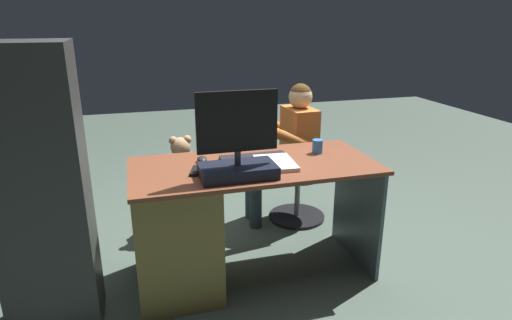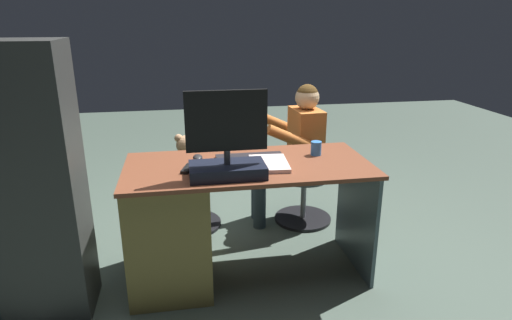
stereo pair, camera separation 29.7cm
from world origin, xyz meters
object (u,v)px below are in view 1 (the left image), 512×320
tv_remote (195,171)px  person (289,144)px  desk (192,225)px  computer_mouse (202,160)px  monitor (238,153)px  office_chair_teddy (184,200)px  cup (318,146)px  teddy_bear (181,159)px  keyboard (254,158)px  visitor_chair (297,190)px

tv_remote → person: size_ratio=0.13×
tv_remote → person: 1.12m
desk → computer_mouse: 0.40m
monitor → office_chair_teddy: monitor is taller
desk → person: (-0.87, -0.69, 0.25)m
office_chair_teddy → desk: bearing=87.5°
tv_remote → computer_mouse: bearing=-94.8°
cup → person: bearing=-91.9°
monitor → cup: (-0.60, -0.29, -0.09)m
person → teddy_bear: bearing=-4.6°
monitor → computer_mouse: 0.36m
keyboard → monitor: bearing=58.3°
teddy_bear → visitor_chair: size_ratio=0.74×
keyboard → teddy_bear: 0.79m
computer_mouse → desk: bearing=51.2°
keyboard → cup: cup is taller
cup → tv_remote: 0.84m
monitor → computer_mouse: monitor is taller
office_chair_teddy → teddy_bear: 0.33m
computer_mouse → office_chair_teddy: (0.06, -0.62, -0.53)m
visitor_chair → keyboard: bearing=47.7°
monitor → keyboard: monitor is taller
office_chair_teddy → keyboard: bearing=120.8°
cup → office_chair_teddy: 1.18m
office_chair_teddy → person: size_ratio=0.44×
keyboard → person: 0.75m
office_chair_teddy → person: 0.93m
office_chair_teddy → visitor_chair: 0.92m
tv_remote → person: bearing=-121.9°
teddy_bear → visitor_chair: (-0.92, 0.07, -0.33)m
keyboard → computer_mouse: 0.32m
keyboard → office_chair_teddy: 0.92m
tv_remote → office_chair_teddy: bearing=-73.1°
desk → visitor_chair: size_ratio=3.22×
keyboard → cup: size_ratio=4.70×
computer_mouse → teddy_bear: bearing=-84.2°
computer_mouse → visitor_chair: 1.15m
tv_remote → office_chair_teddy: 0.94m
visitor_chair → person: (0.08, -0.01, 0.40)m
office_chair_teddy → computer_mouse: bearing=95.9°
desk → keyboard: (-0.42, -0.09, 0.36)m
computer_mouse → tv_remote: bearing=68.1°
keyboard → cup: bearing=-178.9°
cup → computer_mouse: bearing=-1.4°
desk → monitor: size_ratio=3.08×
computer_mouse → teddy_bear: 0.67m
keyboard → computer_mouse: size_ratio=4.38×
computer_mouse → cup: bearing=178.6°
person → keyboard: bearing=52.7°
computer_mouse → person: person is taller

